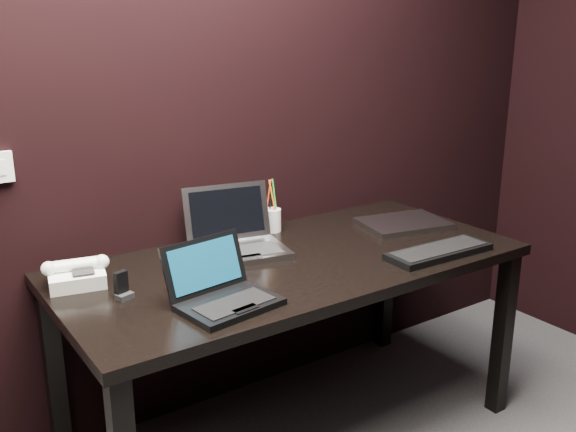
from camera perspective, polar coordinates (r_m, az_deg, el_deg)
wall_back at (r=2.42m, az=-10.98°, el=10.18°), size 4.00×0.00×4.00m
desk at (r=2.38m, az=0.47°, el=-5.52°), size 1.70×0.80×0.74m
netbook at (r=1.98m, az=-5.84°, el=-6.78°), size 0.32×0.29×0.18m
silver_laptop at (r=2.41m, az=-4.58°, el=-2.20°), size 0.39×0.36×0.23m
ext_keyboard at (r=2.45m, az=13.26°, el=-3.08°), size 0.43×0.16×0.03m
closed_laptop at (r=2.76m, az=10.21°, el=-0.66°), size 0.40×0.32×0.02m
desk_phone at (r=2.21m, az=-18.29°, el=-4.94°), size 0.22×0.19×0.11m
mobile_phone at (r=2.08m, az=-14.52°, el=-6.24°), size 0.06×0.05×0.09m
pen_cup at (r=2.64m, az=-1.44°, el=-0.28°), size 0.08×0.08×0.22m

